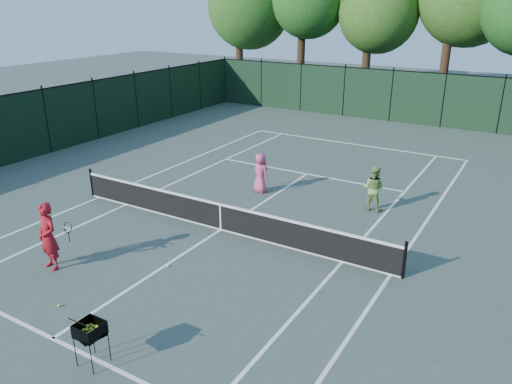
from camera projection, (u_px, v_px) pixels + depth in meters
The scene contains 17 objects.
ground at pixel (221, 230), 15.90m from camera, with size 90.00×90.00×0.00m, color #404E44.
sideline_doubles_left at pixel (99, 197), 18.53m from camera, with size 0.10×23.77×0.01m, color white.
sideline_doubles_right at pixel (391, 275), 13.28m from camera, with size 0.10×23.77×0.01m, color white.
sideline_singles_left at pixel (126, 204), 17.87m from camera, with size 0.10×23.77×0.01m, color white.
sideline_singles_right at pixel (342, 262), 13.93m from camera, with size 0.10×23.77×0.01m, color white.
baseline_far at pixel (353, 144), 25.43m from camera, with size 10.97×0.10×0.01m, color white.
service_line_near at pixel (53, 338), 10.77m from camera, with size 8.23×0.10×0.01m, color white.
service_line_far at pixel (307, 174), 21.04m from camera, with size 8.23×0.10×0.01m, color white.
center_service_line at pixel (221, 230), 15.90m from camera, with size 0.10×12.80×0.01m, color white.
tennis_net at pixel (221, 216), 15.73m from camera, with size 11.69×0.09×1.06m.
fence_far at pixel (391, 96), 29.80m from camera, with size 24.00×0.05×3.00m, color black.
coach at pixel (48, 237), 13.30m from camera, with size 1.02×0.60×1.89m.
player_pink at pixel (261, 173), 18.78m from camera, with size 0.87×0.73×1.53m.
player_green at pixel (373, 188), 17.17m from camera, with size 0.78×0.61×1.59m.
ball_hopper at pixel (90, 330), 9.76m from camera, with size 0.60×0.60×0.95m.
loose_ball_near_cart at pixel (59, 305), 11.88m from camera, with size 0.07×0.07×0.07m, color #D1F432.
loose_ball_midcourt at pixel (168, 266), 13.66m from camera, with size 0.07×0.07×0.07m, color #C0CF2A.
Camera 1 is at (8.35, -11.81, 6.82)m, focal length 35.00 mm.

